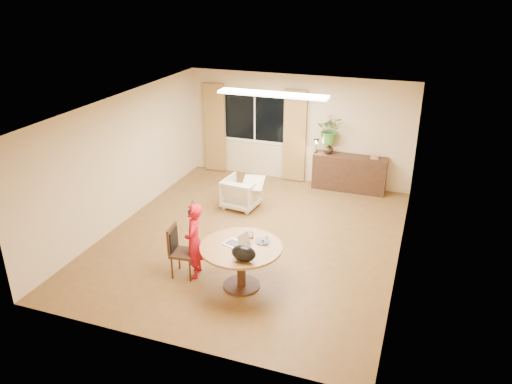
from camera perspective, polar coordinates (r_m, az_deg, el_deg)
floor at (r=9.74m, az=-0.47°, el=-5.26°), size 6.50×6.50×0.00m
ceiling at (r=8.80m, az=-0.53°, el=9.77°), size 6.50×6.50×0.00m
wall_back at (r=12.13m, az=4.82°, el=7.18°), size 5.50×0.00×5.50m
wall_left at (r=10.41m, az=-14.90°, el=3.68°), size 0.00×6.50×6.50m
wall_right at (r=8.71m, az=16.76°, el=-0.44°), size 0.00×6.50×6.50m
window at (r=12.38m, az=-0.14°, el=8.55°), size 1.70×0.03×1.30m
curtain_left at (r=12.79m, az=-4.72°, el=7.30°), size 0.55×0.08×2.25m
curtain_right at (r=12.10m, az=4.45°, el=6.38°), size 0.55×0.08×2.25m
ceiling_panel at (r=9.91m, az=1.91°, el=11.11°), size 2.20×0.35×0.05m
dining_table at (r=8.03m, az=-1.70°, el=-7.20°), size 1.31×1.31×0.75m
dining_chair at (r=8.47m, az=-8.28°, el=-6.77°), size 0.47×0.44×0.90m
child at (r=8.35m, az=-7.07°, el=-5.54°), size 0.54×0.42×1.32m
laptop at (r=7.93m, az=-2.36°, el=-5.24°), size 0.44×0.35×0.25m
tumbler at (r=8.16m, az=-0.56°, el=-4.90°), size 0.10×0.10×0.12m
wine_glass at (r=7.91m, az=1.23°, el=-5.56°), size 0.07×0.07×0.20m
pot_lid at (r=8.05m, az=0.78°, el=-5.61°), size 0.27×0.27×0.04m
handbag at (r=7.50m, az=-1.42°, el=-7.02°), size 0.39×0.24×0.26m
armchair at (r=10.87m, az=-1.65°, el=-0.10°), size 0.80×0.82×0.68m
throw at (r=10.65m, az=-0.32°, el=1.44°), size 0.52×0.61×0.03m
sideboard at (r=11.93m, az=10.61°, el=2.14°), size 1.70×0.42×0.85m
vase at (r=11.83m, az=8.28°, el=4.95°), size 0.29×0.29×0.25m
bouquet at (r=11.70m, az=8.50°, el=7.04°), size 0.66×0.60×0.66m
book_stack at (r=11.72m, az=13.39°, el=3.91°), size 0.21×0.17×0.08m
desk_lamp at (r=11.83m, az=6.90°, el=5.27°), size 0.18×0.18×0.35m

